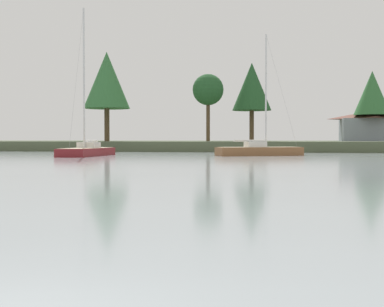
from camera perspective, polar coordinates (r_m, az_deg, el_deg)
far_shore_bank at (r=95.59m, az=9.24°, el=0.88°), size 185.28×47.31×1.43m
sailboat_wood at (r=58.45m, az=7.07°, el=0.05°), size 9.42×6.46×13.58m
sailboat_maroon at (r=58.14m, az=-10.95°, el=0.05°), size 3.15×10.03×15.87m
shore_tree_far_left at (r=89.41m, az=6.30°, el=6.96°), size 6.33×6.33×12.76m
shore_tree_far_right at (r=85.55m, az=-8.94°, el=7.58°), size 7.15×7.15×13.83m
shore_tree_right_mid at (r=85.90m, az=1.70°, el=6.66°), size 4.90×4.90×10.57m
shore_tree_inland_a at (r=90.61m, az=18.39°, el=6.03°), size 5.68×5.68×11.09m
cottage_hillside at (r=94.14m, az=18.14°, el=2.80°), size 9.83×10.65×4.96m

